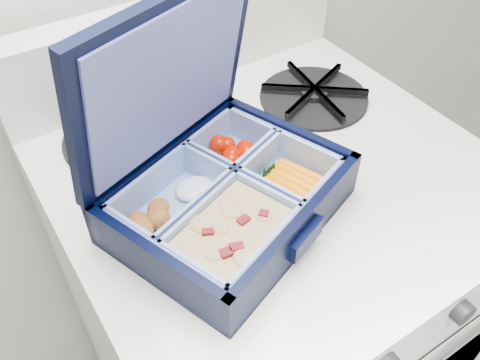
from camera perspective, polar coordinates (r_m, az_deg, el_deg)
stove at (r=1.00m, az=2.29°, el=-15.88°), size 0.55×0.55×0.83m
bento_box at (r=0.59m, az=-1.22°, el=-2.04°), size 0.31×0.27×0.06m
burner_grate at (r=0.79m, az=8.33°, el=9.75°), size 0.22×0.22×0.02m
burner_grate_rear at (r=0.72m, az=-13.03°, el=5.01°), size 0.22×0.22×0.02m
fork at (r=0.72m, az=-7.03°, el=4.71°), size 0.12×0.16×0.01m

